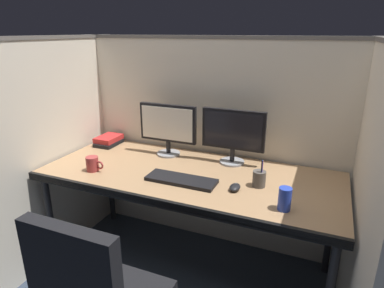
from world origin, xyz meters
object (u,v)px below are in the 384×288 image
object	(u,v)px
monitor_left	(168,126)
soda_can	(285,199)
computer_mouse	(235,187)
coffee_mug	(93,164)
desk	(188,181)
monitor_right	(233,133)
pen_cup	(259,179)
book_stack	(109,140)
keyboard_main	(181,180)

from	to	relation	value
monitor_left	soda_can	world-z (taller)	monitor_left
computer_mouse	coffee_mug	world-z (taller)	coffee_mug
desk	monitor_right	size ratio (longest dim) A/B	4.42
pen_cup	soda_can	bearing A→B (deg)	-51.29
desk	book_stack	bearing A→B (deg)	161.08
monitor_right	pen_cup	world-z (taller)	monitor_right
keyboard_main	book_stack	size ratio (longest dim) A/B	1.91
keyboard_main	computer_mouse	distance (m)	0.33
soda_can	computer_mouse	bearing A→B (deg)	158.19
pen_cup	keyboard_main	bearing A→B (deg)	-165.24
computer_mouse	book_stack	world-z (taller)	book_stack
soda_can	pen_cup	bearing A→B (deg)	128.71
keyboard_main	book_stack	bearing A→B (deg)	153.90
computer_mouse	coffee_mug	size ratio (longest dim) A/B	0.76
book_stack	coffee_mug	distance (m)	0.53
pen_cup	monitor_right	bearing A→B (deg)	130.61
book_stack	desk	bearing A→B (deg)	-18.92
monitor_left	monitor_right	size ratio (longest dim) A/B	1.00
computer_mouse	book_stack	size ratio (longest dim) A/B	0.43
monitor_right	pen_cup	xyz separation A→B (m)	(0.25, -0.29, -0.17)
coffee_mug	soda_can	world-z (taller)	soda_can
monitor_left	coffee_mug	bearing A→B (deg)	-124.91
computer_mouse	book_stack	bearing A→B (deg)	161.47
keyboard_main	soda_can	distance (m)	0.63
soda_can	monitor_left	bearing A→B (deg)	151.75
desk	pen_cup	xyz separation A→B (m)	(0.45, -0.01, 0.10)
keyboard_main	coffee_mug	size ratio (longest dim) A/B	3.41
keyboard_main	coffee_mug	bearing A→B (deg)	-173.07
pen_cup	book_stack	bearing A→B (deg)	167.33
desk	computer_mouse	xyz separation A→B (m)	(0.34, -0.11, 0.07)
monitor_left	coffee_mug	size ratio (longest dim) A/B	3.41
monitor_left	pen_cup	world-z (taller)	monitor_left
computer_mouse	coffee_mug	xyz separation A→B (m)	(-0.93, -0.09, 0.03)
desk	monitor_left	bearing A→B (deg)	136.21
desk	computer_mouse	distance (m)	0.36
keyboard_main	soda_can	world-z (taller)	soda_can
desk	pen_cup	world-z (taller)	pen_cup
monitor_left	soda_can	xyz separation A→B (m)	(0.90, -0.48, -0.15)
desk	keyboard_main	distance (m)	0.14
monitor_right	coffee_mug	bearing A→B (deg)	-149.02
computer_mouse	soda_can	size ratio (longest dim) A/B	0.79
monitor_right	book_stack	xyz separation A→B (m)	(-1.02, -0.00, -0.18)
monitor_right	soda_can	size ratio (longest dim) A/B	3.52
keyboard_main	coffee_mug	distance (m)	0.60
monitor_left	computer_mouse	xyz separation A→B (m)	(0.61, -0.37, -0.20)
soda_can	coffee_mug	bearing A→B (deg)	178.72
desk	coffee_mug	world-z (taller)	coffee_mug
desk	monitor_left	distance (m)	0.46
desk	coffee_mug	distance (m)	0.63
soda_can	book_stack	bearing A→B (deg)	160.80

